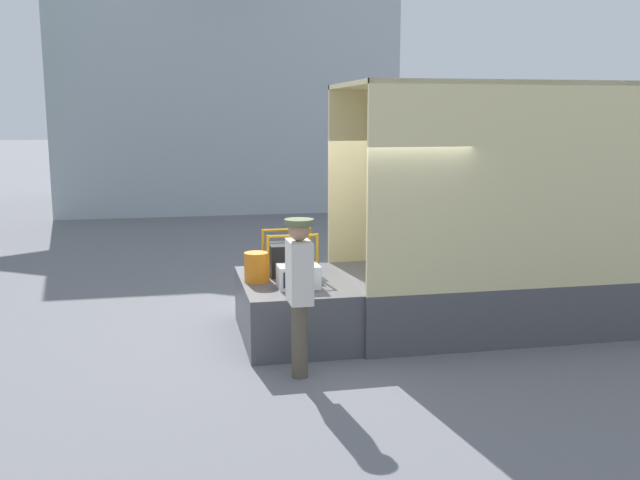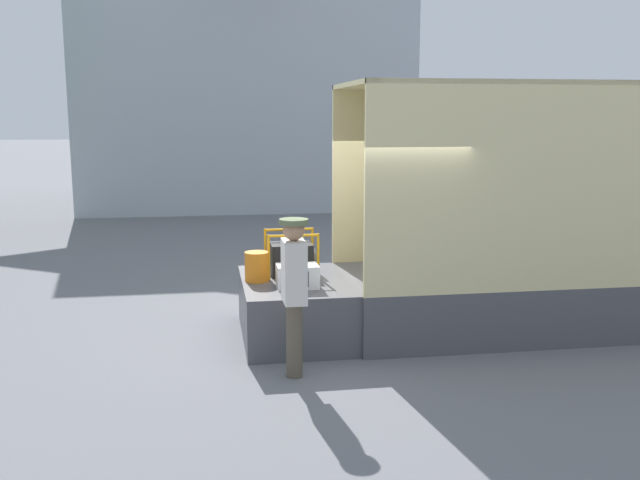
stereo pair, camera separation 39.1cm
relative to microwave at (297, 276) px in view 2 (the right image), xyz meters
name	(u,v)px [view 2 (the right image)]	position (x,y,z in m)	size (l,w,h in m)	color
ground_plane	(346,334)	(0.70, 0.41, -0.90)	(160.00, 160.00, 0.00)	slate
tailgate_deck	(295,308)	(0.02, 0.41, -0.52)	(1.36, 2.00, 0.76)	#4C4C51
microwave	(297,276)	(0.00, 0.00, 0.00)	(0.51, 0.35, 0.28)	white
portable_generator	(293,258)	(0.03, 0.72, 0.08)	(0.68, 0.54, 0.59)	black
orange_bucket	(257,267)	(-0.47, 0.43, 0.05)	(0.31, 0.31, 0.38)	orange
worker_person	(294,281)	(-0.17, -1.02, 0.19)	(0.32, 0.44, 1.76)	brown
house_backdrop	(242,43)	(0.23, 15.36, 4.26)	(10.39, 6.94, 10.12)	#A8B2BC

